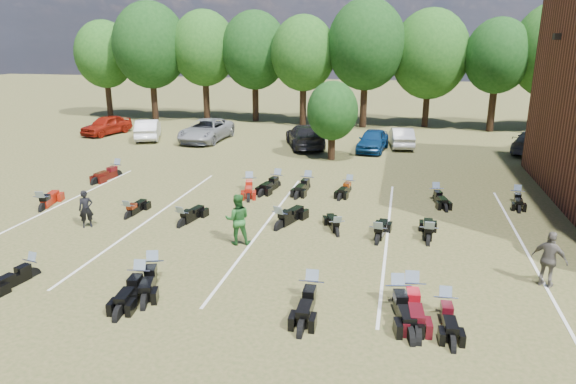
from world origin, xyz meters
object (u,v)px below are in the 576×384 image
(car_4, at_px, (373,140))
(person_green, at_px, (238,219))
(person_black, at_px, (86,209))
(motorcycle_0, at_px, (33,276))
(car_0, at_px, (106,125))
(person_grey, at_px, (549,260))
(motorcycle_14, at_px, (117,176))
(motorcycle_7, at_px, (43,210))
(motorcycle_3, at_px, (311,301))

(car_4, distance_m, person_green, 18.18)
(person_black, relative_size, motorcycle_0, 0.77)
(car_0, xyz_separation_m, car_4, (21.15, -1.61, -0.01))
(car_0, height_order, person_green, person_green)
(person_grey, bearing_deg, motorcycle_0, 41.06)
(motorcycle_14, bearing_deg, motorcycle_7, -82.23)
(person_black, distance_m, motorcycle_14, 8.22)
(car_0, distance_m, person_green, 25.97)
(car_4, bearing_deg, motorcycle_7, -123.79)
(car_0, distance_m, person_grey, 34.55)
(person_green, relative_size, motorcycle_3, 0.82)
(car_4, relative_size, motorcycle_14, 1.78)
(car_4, xyz_separation_m, motorcycle_14, (-13.55, -9.87, -0.74))
(car_4, bearing_deg, person_green, -95.50)
(motorcycle_0, bearing_deg, motorcycle_14, 118.54)
(motorcycle_7, bearing_deg, motorcycle_14, -105.11)
(motorcycle_3, bearing_deg, motorcycle_0, -178.70)
(car_4, relative_size, person_grey, 2.39)
(person_black, xyz_separation_m, motorcycle_7, (-3.23, 1.45, -0.77))
(person_grey, bearing_deg, person_green, 24.20)
(person_grey, bearing_deg, car_4, -40.06)
(person_green, bearing_deg, person_grey, 156.92)
(car_0, distance_m, motorcycle_3, 31.10)
(person_grey, relative_size, motorcycle_3, 0.76)
(car_4, distance_m, motorcycle_7, 21.04)
(person_grey, bearing_deg, motorcycle_7, 22.37)
(person_black, height_order, motorcycle_3, person_black)
(person_green, xyz_separation_m, motorcycle_7, (-9.81, 1.78, -0.97))
(motorcycle_0, distance_m, motorcycle_14, 12.68)
(car_4, relative_size, motorcycle_3, 1.81)
(person_black, bearing_deg, motorcycle_3, -57.74)
(car_0, relative_size, person_green, 2.26)
(person_black, height_order, person_grey, person_grey)
(motorcycle_0, height_order, motorcycle_14, motorcycle_14)
(car_0, bearing_deg, motorcycle_3, -34.63)
(person_green, relative_size, motorcycle_0, 0.97)
(car_0, height_order, person_grey, person_grey)
(motorcycle_14, bearing_deg, motorcycle_3, -32.57)
(person_green, xyz_separation_m, motorcycle_14, (-9.69, 7.89, -0.97))
(car_4, height_order, person_black, person_black)
(car_0, bearing_deg, motorcycle_0, -50.25)
(motorcycle_0, relative_size, motorcycle_7, 0.88)
(person_grey, height_order, motorcycle_14, person_grey)
(motorcycle_7, bearing_deg, car_4, -144.47)
(person_black, bearing_deg, person_green, -38.47)
(person_black, xyz_separation_m, motorcycle_14, (-3.11, 7.57, -0.77))
(person_green, bearing_deg, motorcycle_0, 19.52)
(motorcycle_0, bearing_deg, person_black, 111.48)
(person_black, distance_m, motorcycle_0, 4.62)
(motorcycle_7, relative_size, motorcycle_14, 0.95)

